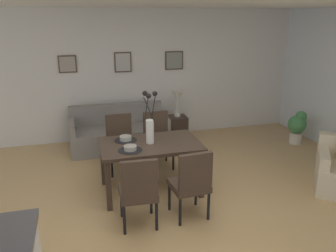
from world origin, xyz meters
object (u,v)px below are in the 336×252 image
at_px(dining_table, 150,149).
at_px(side_table, 177,129).
at_px(bowl_near_left, 130,148).
at_px(sofa, 119,133).
at_px(table_lamp, 177,98).
at_px(dining_chair_far_left, 191,181).
at_px(framed_picture_left, 68,64).
at_px(dining_chair_near_right, 120,140).
at_px(dining_chair_far_right, 158,137).
at_px(framed_picture_right, 174,60).
at_px(potted_plant, 297,126).
at_px(centerpiece_vase, 150,124).
at_px(framed_picture_center, 123,62).
at_px(bowl_near_right, 126,138).

xyz_separation_m(dining_table, side_table, (0.98, 1.92, -0.39)).
height_order(bowl_near_left, sofa, bowl_near_left).
bearing_deg(table_lamp, dining_chair_far_left, -103.37).
xyz_separation_m(dining_table, bowl_near_left, (-0.32, -0.20, 0.13)).
bearing_deg(framed_picture_left, dining_chair_near_right, -64.51).
bearing_deg(dining_chair_far_right, framed_picture_right, 64.53).
xyz_separation_m(dining_table, potted_plant, (3.24, 1.14, -0.28)).
xyz_separation_m(centerpiece_vase, table_lamp, (0.98, 1.92, -0.13)).
xyz_separation_m(dining_chair_far_right, framed_picture_right, (0.75, 1.56, 1.06)).
height_order(dining_chair_near_right, bowl_near_left, dining_chair_near_right).
xyz_separation_m(dining_chair_near_right, potted_plant, (3.55, 0.29, -0.14)).
xyz_separation_m(dining_chair_near_right, dining_chair_far_right, (0.63, -0.00, 0.00)).
relative_size(dining_chair_far_right, framed_picture_center, 2.33).
bearing_deg(framed_picture_left, bowl_near_right, -71.47).
distance_m(framed_picture_left, potted_plant, 4.64).
xyz_separation_m(dining_chair_near_right, bowl_near_right, (-0.00, -0.65, 0.27)).
distance_m(dining_chair_near_right, side_table, 1.70).
height_order(dining_chair_near_right, framed_picture_left, framed_picture_left).
xyz_separation_m(side_table, potted_plant, (2.26, -0.78, 0.11)).
xyz_separation_m(dining_chair_far_right, table_lamp, (0.67, 1.07, 0.38)).
bearing_deg(dining_table, framed_picture_right, 66.34).
height_order(bowl_near_left, potted_plant, bowl_near_left).
bearing_deg(framed_picture_left, dining_table, -66.34).
xyz_separation_m(bowl_near_left, framed_picture_left, (-0.74, 2.61, 0.79)).
height_order(side_table, table_lamp, table_lamp).
distance_m(side_table, framed_picture_right, 1.41).
distance_m(bowl_near_right, side_table, 2.22).
distance_m(dining_chair_far_left, framed_picture_right, 3.50).
xyz_separation_m(dining_chair_far_right, centerpiece_vase, (-0.31, -0.85, 0.51)).
bearing_deg(dining_chair_near_right, potted_plant, 4.64).
height_order(dining_chair_far_left, table_lamp, table_lamp).
xyz_separation_m(sofa, potted_plant, (3.45, -0.73, 0.09)).
height_order(side_table, framed_picture_left, framed_picture_left).
bearing_deg(dining_table, dining_chair_far_right, 69.81).
bearing_deg(dining_table, sofa, 96.35).
height_order(centerpiece_vase, potted_plant, centerpiece_vase).
bearing_deg(framed_picture_left, table_lamp, -13.65).
relative_size(dining_table, potted_plant, 2.09).
bearing_deg(potted_plant, dining_chair_far_left, -145.75).
height_order(dining_table, dining_chair_far_right, dining_chair_far_right).
relative_size(dining_chair_far_right, potted_plant, 1.37).
bearing_deg(framed_picture_center, dining_chair_far_left, -84.25).
distance_m(dining_chair_near_right, table_lamp, 1.72).
relative_size(framed_picture_right, potted_plant, 0.56).
height_order(dining_chair_far_right, framed_picture_right, framed_picture_right).
distance_m(dining_chair_far_right, framed_picture_left, 2.33).
relative_size(dining_chair_near_right, side_table, 1.77).
relative_size(framed_picture_left, framed_picture_right, 0.90).
xyz_separation_m(dining_table, centerpiece_vase, (0.00, 0.00, 0.37)).
relative_size(dining_chair_far_right, framed_picture_left, 2.72).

